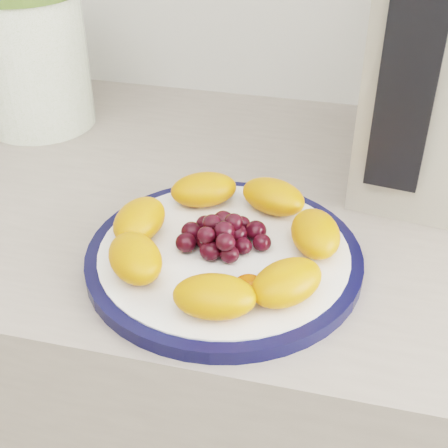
# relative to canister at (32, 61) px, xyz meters

# --- Properties ---
(counter) EXTENTS (3.50, 0.60, 0.90)m
(counter) POSITION_rel_canister_xyz_m (0.28, -0.12, -0.55)
(counter) COLOR gray
(counter) RESTS_ON floor
(cabinet_face) EXTENTS (3.48, 0.58, 0.84)m
(cabinet_face) POSITION_rel_canister_xyz_m (0.28, -0.12, -0.58)
(cabinet_face) COLOR brown
(cabinet_face) RESTS_ON floor
(plate_rim) EXTENTS (0.29, 0.29, 0.01)m
(plate_rim) POSITION_rel_canister_xyz_m (0.35, -0.27, -0.09)
(plate_rim) COLOR black
(plate_rim) RESTS_ON counter
(plate_face) EXTENTS (0.26, 0.26, 0.02)m
(plate_face) POSITION_rel_canister_xyz_m (0.35, -0.27, -0.09)
(plate_face) COLOR white
(plate_face) RESTS_ON counter
(canister) EXTENTS (0.21, 0.21, 0.19)m
(canister) POSITION_rel_canister_xyz_m (0.00, 0.00, 0.00)
(canister) COLOR #4B6F14
(canister) RESTS_ON counter
(appliance_panel) EXTENTS (0.06, 0.03, 0.25)m
(appliance_panel) POSITION_rel_canister_xyz_m (0.51, -0.14, 0.08)
(appliance_panel) COLOR black
(appliance_panel) RESTS_ON appliance_body
(fruit_plate) EXTENTS (0.25, 0.25, 0.04)m
(fruit_plate) POSITION_rel_canister_xyz_m (0.35, -0.27, -0.06)
(fruit_plate) COLOR #CF640F
(fruit_plate) RESTS_ON plate_face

